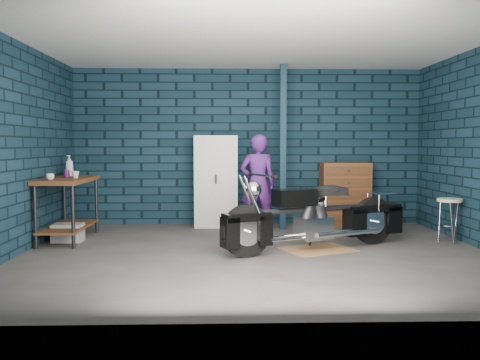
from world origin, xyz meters
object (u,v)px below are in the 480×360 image
object	(u,v)px
shop_stool	(449,221)
tool_chest	(345,194)
workbench	(68,209)
motorcycle	(318,211)
locker	(216,181)
person	(258,183)
storage_bin	(68,233)

from	to	relation	value
shop_stool	tool_chest	bearing A→B (deg)	126.04
workbench	motorcycle	size ratio (longest dim) A/B	0.60
tool_chest	locker	bearing A→B (deg)	180.00
tool_chest	person	bearing A→B (deg)	-160.49
motorcycle	tool_chest	bearing A→B (deg)	43.23
shop_stool	motorcycle	bearing A→B (deg)	-167.60
storage_bin	shop_stool	xyz separation A→B (m)	(5.44, -0.24, 0.19)
motorcycle	shop_stool	size ratio (longest dim) A/B	3.71
storage_bin	shop_stool	size ratio (longest dim) A/B	0.66
storage_bin	person	bearing A→B (deg)	15.36
workbench	storage_bin	xyz separation A→B (m)	(0.02, -0.11, -0.33)
workbench	shop_stool	size ratio (longest dim) A/B	2.23
motorcycle	locker	size ratio (longest dim) A/B	1.51
workbench	motorcycle	bearing A→B (deg)	-12.52
workbench	locker	bearing A→B (deg)	29.36
motorcycle	shop_stool	distance (m)	2.01
locker	motorcycle	bearing A→B (deg)	-55.15
person	locker	bearing A→B (deg)	-40.96
person	motorcycle	bearing A→B (deg)	113.91
workbench	storage_bin	distance (m)	0.35
person	tool_chest	distance (m)	1.64
workbench	shop_stool	world-z (taller)	workbench
workbench	motorcycle	xyz separation A→B (m)	(3.50, -0.78, 0.06)
storage_bin	workbench	bearing A→B (deg)	100.18
storage_bin	locker	xyz separation A→B (m)	(2.11, 1.31, 0.64)
person	tool_chest	world-z (taller)	person
locker	tool_chest	distance (m)	2.22
workbench	tool_chest	distance (m)	4.50
person	storage_bin	distance (m)	2.96
storage_bin	shop_stool	world-z (taller)	shop_stool
workbench	motorcycle	distance (m)	3.59
locker	shop_stool	bearing A→B (deg)	-24.86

